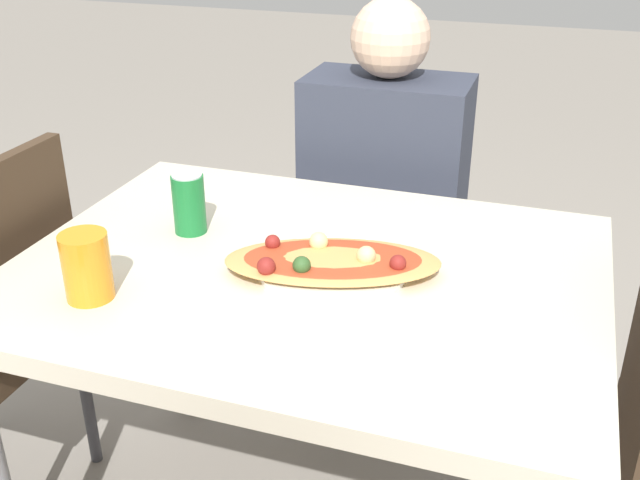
{
  "coord_description": "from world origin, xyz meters",
  "views": [
    {
      "loc": [
        0.42,
        -1.17,
        1.41
      ],
      "look_at": [
        0.03,
        -0.0,
        0.8
      ],
      "focal_mm": 42.0,
      "sensor_mm": 36.0,
      "label": 1
    }
  ],
  "objects": [
    {
      "name": "dining_table",
      "position": [
        0.0,
        0.0,
        0.66
      ],
      "size": [
        1.09,
        0.83,
        0.74
      ],
      "color": "beige",
      "rests_on": "ground_plane"
    },
    {
      "name": "chair_far_seated",
      "position": [
        -0.01,
        0.75,
        0.51
      ],
      "size": [
        0.4,
        0.4,
        0.91
      ],
      "rotation": [
        0.0,
        0.0,
        3.14
      ],
      "color": "#3F2D1E",
      "rests_on": "ground_plane"
    },
    {
      "name": "person_seated",
      "position": [
        -0.01,
        0.63,
        0.68
      ],
      "size": [
        0.42,
        0.26,
        1.15
      ],
      "rotation": [
        0.0,
        0.0,
        3.14
      ],
      "color": "#2D2D38",
      "rests_on": "ground_plane"
    },
    {
      "name": "pizza_main",
      "position": [
        0.05,
        -0.01,
        0.77
      ],
      "size": [
        0.44,
        0.3,
        0.06
      ],
      "color": "white",
      "rests_on": "dining_table"
    },
    {
      "name": "soda_can",
      "position": [
        -0.28,
        0.07,
        0.81
      ],
      "size": [
        0.07,
        0.07,
        0.12
      ],
      "color": "#197233",
      "rests_on": "dining_table"
    },
    {
      "name": "drink_glass",
      "position": [
        -0.32,
        -0.23,
        0.81
      ],
      "size": [
        0.08,
        0.08,
        0.12
      ],
      "color": "orange",
      "rests_on": "dining_table"
    }
  ]
}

